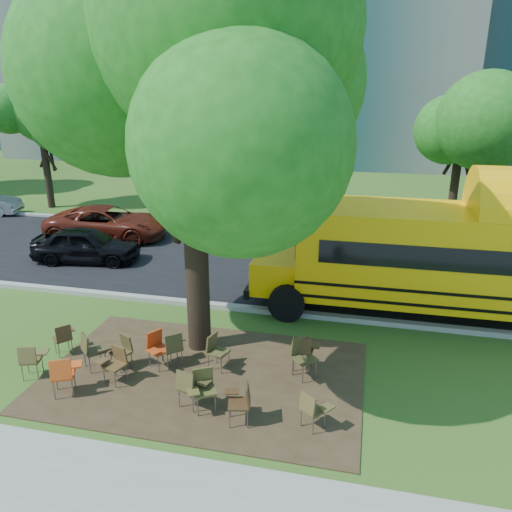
% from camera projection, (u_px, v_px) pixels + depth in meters
% --- Properties ---
extents(ground, '(160.00, 160.00, 0.00)m').
position_uv_depth(ground, '(170.00, 359.00, 11.81)').
color(ground, '#2F4A17').
rests_on(ground, ground).
extents(dirt_patch, '(7.00, 4.50, 0.03)m').
position_uv_depth(dirt_patch, '(203.00, 375.00, 11.13)').
color(dirt_patch, '#382819').
rests_on(dirt_patch, ground).
extents(asphalt_road, '(80.00, 8.00, 0.04)m').
position_uv_depth(asphalt_road, '(244.00, 261.00, 18.25)').
color(asphalt_road, black).
rests_on(asphalt_road, ground).
extents(kerb_near, '(80.00, 0.25, 0.14)m').
position_uv_depth(kerb_near, '(210.00, 305.00, 14.55)').
color(kerb_near, gray).
rests_on(kerb_near, ground).
extents(kerb_far, '(80.00, 0.25, 0.14)m').
position_uv_depth(kerb_far, '(267.00, 230.00, 22.00)').
color(kerb_far, gray).
rests_on(kerb_far, ground).
extents(building_main, '(38.00, 16.00, 22.00)m').
position_uv_depth(building_main, '(236.00, 25.00, 43.05)').
color(building_main, slate).
rests_on(building_main, ground).
extents(bg_tree_0, '(5.20, 5.20, 7.18)m').
position_uv_depth(bg_tree_0, '(40.00, 118.00, 24.84)').
color(bg_tree_0, black).
rests_on(bg_tree_0, ground).
extents(bg_tree_2, '(4.80, 4.80, 6.62)m').
position_uv_depth(bg_tree_2, '(193.00, 123.00, 26.23)').
color(bg_tree_2, black).
rests_on(bg_tree_2, ground).
extents(bg_tree_3, '(5.60, 5.60, 7.84)m').
position_uv_depth(bg_tree_3, '(464.00, 112.00, 21.34)').
color(bg_tree_3, black).
rests_on(bg_tree_3, ground).
extents(main_tree, '(7.20, 7.20, 9.53)m').
position_uv_depth(main_tree, '(190.00, 97.00, 10.46)').
color(main_tree, black).
rests_on(main_tree, ground).
extents(school_bus, '(12.48, 2.96, 3.04)m').
position_uv_depth(school_bus, '(506.00, 260.00, 13.21)').
color(school_bus, '#FEB208').
rests_on(school_bus, ground).
extents(chair_0, '(0.57, 0.61, 0.83)m').
position_uv_depth(chair_0, '(31.00, 358.00, 10.90)').
color(chair_0, brown).
rests_on(chair_0, ground).
extents(chair_1, '(0.79, 0.62, 0.91)m').
position_uv_depth(chair_1, '(92.00, 348.00, 11.19)').
color(chair_1, '#43381D').
rests_on(chair_1, ground).
extents(chair_2, '(0.63, 0.74, 0.93)m').
position_uv_depth(chair_2, '(64.00, 372.00, 10.24)').
color(chair_2, '#D54C16').
rests_on(chair_2, ground).
extents(chair_3, '(0.66, 0.51, 0.84)m').
position_uv_depth(chair_3, '(115.00, 361.00, 10.75)').
color(chair_3, '#51391D').
rests_on(chair_3, ground).
extents(chair_4, '(0.69, 0.54, 0.88)m').
position_uv_depth(chair_4, '(190.00, 385.00, 9.86)').
color(chair_4, '#483F1F').
rests_on(chair_4, ground).
extents(chair_5, '(0.60, 0.72, 0.89)m').
position_uv_depth(chair_5, '(203.00, 386.00, 9.83)').
color(chair_5, brown).
rests_on(chair_5, ground).
extents(chair_6, '(0.61, 0.58, 0.86)m').
position_uv_depth(chair_6, '(241.00, 399.00, 9.43)').
color(chair_6, '#3F2A16').
rests_on(chair_6, ground).
extents(chair_7, '(0.69, 0.54, 0.80)m').
position_uv_depth(chair_7, '(313.00, 407.00, 9.25)').
color(chair_7, brown).
rests_on(chair_7, ground).
extents(chair_8, '(0.54, 0.68, 0.79)m').
position_uv_depth(chair_8, '(64.00, 336.00, 11.90)').
color(chair_8, '#4A321A').
rests_on(chair_8, ground).
extents(chair_9, '(0.67, 0.53, 0.81)m').
position_uv_depth(chair_9, '(122.00, 348.00, 11.30)').
color(chair_9, '#473C1E').
rests_on(chair_9, ground).
extents(chair_10, '(0.58, 0.74, 0.88)m').
position_uv_depth(chair_10, '(157.00, 346.00, 11.32)').
color(chair_10, '#BB3B14').
rests_on(chair_10, ground).
extents(chair_11, '(0.59, 0.75, 0.87)m').
position_uv_depth(chair_11, '(174.00, 345.00, 11.35)').
color(chair_11, '#413A1C').
rests_on(chair_11, ground).
extents(chair_12, '(0.64, 0.80, 0.93)m').
position_uv_depth(chair_12, '(302.00, 354.00, 10.91)').
color(chair_12, '#443D1D').
rests_on(chair_12, ground).
extents(chair_13, '(0.59, 0.52, 0.89)m').
position_uv_depth(chair_13, '(304.00, 349.00, 11.16)').
color(chair_13, '#442D18').
rests_on(chair_13, ground).
extents(chair_14, '(0.52, 0.66, 0.86)m').
position_uv_depth(chair_14, '(216.00, 349.00, 11.22)').
color(chair_14, '#4A4220').
rests_on(chair_14, ground).
extents(black_car, '(3.99, 2.06, 1.30)m').
position_uv_depth(black_car, '(86.00, 245.00, 18.05)').
color(black_car, black).
rests_on(black_car, ground).
extents(bg_car_red, '(5.21, 2.90, 1.38)m').
position_uv_depth(bg_car_red, '(108.00, 223.00, 20.74)').
color(bg_car_red, '#51190E').
rests_on(bg_car_red, ground).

